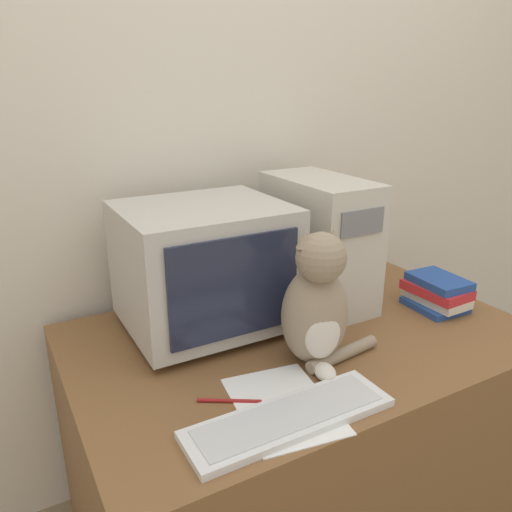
# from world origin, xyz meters

# --- Properties ---
(wall_back) EXTENTS (7.00, 0.05, 2.50)m
(wall_back) POSITION_xyz_m (0.00, 0.91, 1.25)
(wall_back) COLOR beige
(wall_back) RESTS_ON ground_plane
(desk) EXTENTS (1.31, 0.85, 0.71)m
(desk) POSITION_xyz_m (0.00, 0.42, 0.36)
(desk) COLOR brown
(desk) RESTS_ON ground_plane
(crt_monitor) EXTENTS (0.46, 0.41, 0.38)m
(crt_monitor) POSITION_xyz_m (-0.22, 0.60, 0.91)
(crt_monitor) COLOR #BCB7AD
(crt_monitor) RESTS_ON desk
(computer_tower) EXTENTS (0.22, 0.41, 0.42)m
(computer_tower) POSITION_xyz_m (0.18, 0.60, 0.92)
(computer_tower) COLOR beige
(computer_tower) RESTS_ON desk
(keyboard) EXTENTS (0.48, 0.14, 0.02)m
(keyboard) POSITION_xyz_m (-0.25, 0.10, 0.72)
(keyboard) COLOR silver
(keyboard) RESTS_ON desk
(cat) EXTENTS (0.30, 0.22, 0.37)m
(cat) POSITION_xyz_m (-0.06, 0.28, 0.87)
(cat) COLOR gray
(cat) RESTS_ON desk
(book_stack) EXTENTS (0.16, 0.20, 0.10)m
(book_stack) POSITION_xyz_m (0.49, 0.36, 0.76)
(book_stack) COLOR #234793
(book_stack) RESTS_ON desk
(pen) EXTENTS (0.13, 0.09, 0.01)m
(pen) POSITION_xyz_m (-0.33, 0.23, 0.72)
(pen) COLOR maroon
(pen) RESTS_ON desk
(paper_sheet) EXTENTS (0.25, 0.32, 0.00)m
(paper_sheet) POSITION_xyz_m (-0.23, 0.16, 0.71)
(paper_sheet) COLOR white
(paper_sheet) RESTS_ON desk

